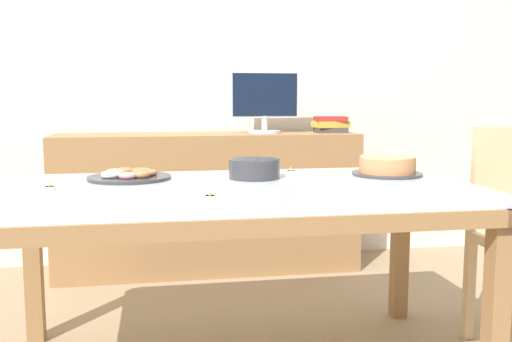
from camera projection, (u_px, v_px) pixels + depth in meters
The scene contains 11 objects.
wall_back at pixel (203, 61), 3.70m from camera, with size 8.00×0.10×2.60m, color silver.
dining_table at pixel (239, 206), 2.18m from camera, with size 1.82×0.93×0.73m.
sideboard at pixel (208, 202), 3.52m from camera, with size 1.83×0.44×0.85m.
computer_monitor at pixel (265, 102), 3.50m from camera, with size 0.42×0.20×0.38m.
book_stack at pixel (331, 124), 3.59m from camera, with size 0.22×0.18×0.10m.
cake_chocolate_round at pixel (387, 166), 2.43m from camera, with size 0.30×0.30×0.08m.
pastry_platter at pixel (129, 176), 2.32m from camera, with size 0.34×0.34×0.04m.
plate_stack at pixel (254, 169), 2.34m from camera, with size 0.21×0.21×0.08m.
tealight_centre at pixel (291, 172), 2.47m from camera, with size 0.04×0.04×0.04m.
tealight_near_front at pixel (50, 188), 2.03m from camera, with size 0.04×0.04×0.04m.
tealight_near_cakes at pixel (210, 197), 1.84m from camera, with size 0.04×0.04×0.04m.
Camera 1 is at (-0.30, -2.13, 1.06)m, focal length 40.00 mm.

